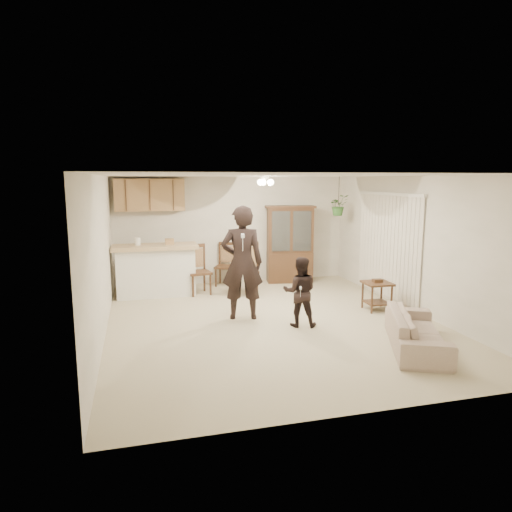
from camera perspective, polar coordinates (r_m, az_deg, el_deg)
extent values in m
plane|color=#B9AA8C|center=(7.98, 2.01, -8.22)|extent=(6.50, 6.50, 0.00)
cube|color=silver|center=(7.60, 2.12, 10.03)|extent=(5.50, 6.50, 0.02)
cube|color=silver|center=(10.82, -2.90, 3.25)|extent=(5.50, 0.02, 2.50)
cube|color=silver|center=(4.74, 13.50, -5.21)|extent=(5.50, 0.02, 2.50)
cube|color=silver|center=(7.39, -18.80, -0.19)|extent=(0.02, 6.50, 2.50)
cube|color=silver|center=(8.88, 19.33, 1.34)|extent=(0.02, 6.50, 2.50)
cube|color=white|center=(9.83, -12.40, -2.03)|extent=(1.60, 0.55, 1.00)
cube|color=tan|center=(9.73, -12.51, 1.14)|extent=(1.75, 0.70, 0.08)
cube|color=brown|center=(10.36, -13.17, 7.45)|extent=(1.50, 0.34, 0.70)
imported|color=#2B5C24|center=(10.68, 10.27, 6.26)|extent=(0.43, 0.37, 0.48)
cylinder|color=#29231E|center=(10.67, 10.32, 8.00)|extent=(0.01, 0.01, 0.65)
imported|color=#C0B39E|center=(7.08, 19.49, -8.01)|extent=(1.44, 2.01, 0.73)
imported|color=black|center=(7.97, -1.75, -1.56)|extent=(0.73, 0.55, 1.80)
imported|color=black|center=(7.62, 5.53, -3.84)|extent=(0.79, 0.69, 1.35)
cube|color=#3A2215|center=(10.97, 4.22, -1.40)|extent=(1.12, 0.59, 0.71)
cube|color=#3A2215|center=(10.84, 4.27, 3.23)|extent=(1.11, 0.53, 1.07)
cube|color=silver|center=(10.84, 4.27, 3.23)|extent=(0.92, 0.16, 0.93)
cube|color=#3A2215|center=(10.79, 4.31, 6.14)|extent=(1.21, 0.62, 0.05)
cube|color=#3A2215|center=(8.84, 14.93, -3.30)|extent=(0.51, 0.51, 0.04)
cube|color=#3A2215|center=(8.92, 14.83, -5.63)|extent=(0.43, 0.43, 0.03)
cube|color=#3A2215|center=(8.82, 14.95, -2.99)|extent=(0.18, 0.12, 0.06)
cube|color=#3A2215|center=(9.82, -7.19, -2.07)|extent=(0.55, 0.55, 0.05)
cube|color=#A97C54|center=(9.77, -7.22, -0.43)|extent=(0.35, 0.11, 0.41)
cube|color=#3A2215|center=(9.72, -7.25, 1.12)|extent=(0.43, 0.12, 0.08)
cube|color=#3A2215|center=(10.56, -3.84, -1.36)|extent=(0.59, 0.59, 0.05)
cube|color=#A97C54|center=(10.52, -3.86, 0.08)|extent=(0.31, 0.18, 0.38)
cube|color=#3A2215|center=(10.48, -3.88, 1.42)|extent=(0.38, 0.21, 0.08)
cube|color=#3A2215|center=(9.66, -1.42, -1.88)|extent=(0.53, 0.53, 0.06)
cube|color=#A97C54|center=(9.60, -1.43, -0.03)|extent=(0.38, 0.05, 0.45)
cube|color=#3A2215|center=(9.56, -1.44, 1.70)|extent=(0.48, 0.05, 0.09)
cube|color=white|center=(7.41, -1.67, 2.56)|extent=(0.09, 0.18, 0.05)
cube|color=white|center=(7.35, 5.59, -3.99)|extent=(0.06, 0.11, 0.03)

